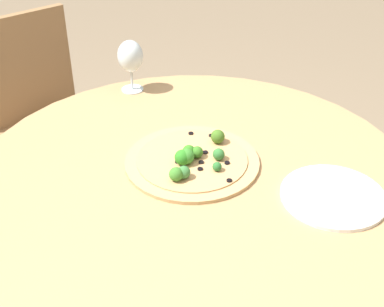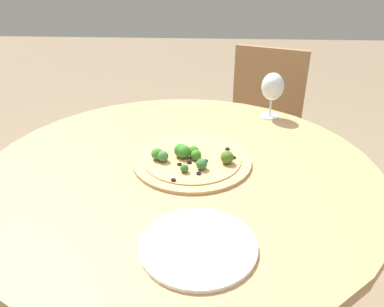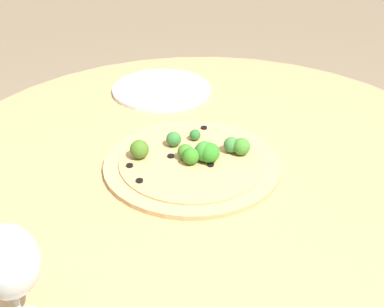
# 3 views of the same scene
# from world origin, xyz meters

# --- Properties ---
(dining_table) EXTENTS (1.18, 1.18, 0.77)m
(dining_table) POSITION_xyz_m (0.00, 0.00, 0.70)
(dining_table) COLOR tan
(dining_table) RESTS_ON ground_plane
(chair) EXTENTS (0.52, 0.52, 0.92)m
(chair) POSITION_xyz_m (0.34, 0.86, 0.50)
(chair) COLOR #997047
(chair) RESTS_ON ground_plane
(pizza) EXTENTS (0.36, 0.36, 0.06)m
(pizza) POSITION_xyz_m (0.03, 0.02, 0.78)
(pizza) COLOR tan
(pizza) RESTS_ON dining_table
(wine_glass) EXTENTS (0.08, 0.08, 0.17)m
(wine_glass) POSITION_xyz_m (0.32, 0.41, 0.89)
(wine_glass) COLOR silver
(wine_glass) RESTS_ON dining_table
(plate_near) EXTENTS (0.26, 0.26, 0.01)m
(plate_near) POSITION_xyz_m (0.07, -0.35, 0.77)
(plate_near) COLOR white
(plate_near) RESTS_ON dining_table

